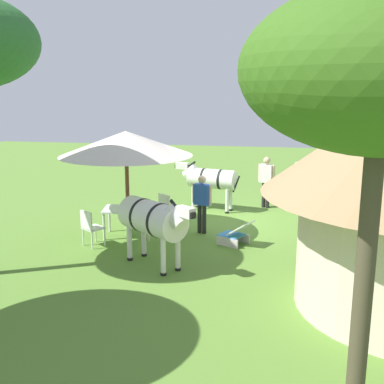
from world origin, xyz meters
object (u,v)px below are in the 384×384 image
Objects in this scene: standing_watcher at (266,177)px; zebra_by_umbrella at (210,179)px; shade_umbrella at (126,143)px; guest_beside_umbrella at (202,199)px; patio_dining_table at (128,212)px; zebra_toward_hut at (154,219)px; acacia_tree_behind_hut at (382,73)px; patio_chair_near_lawn at (161,208)px; patio_chair_near_hut at (90,226)px; striped_lounge_chair at (235,234)px; zebra_nearest_camera at (330,182)px.

standing_watcher is 0.77× the size of zebra_by_umbrella.
standing_watcher reaches higher than zebra_by_umbrella.
shade_umbrella is 2.42m from guest_beside_umbrella.
guest_beside_umbrella is (-1.83, -0.58, 0.29)m from patio_dining_table.
zebra_toward_hut reaches higher than zebra_by_umbrella.
shade_umbrella is 1.76m from patio_dining_table.
zebra_by_umbrella is at bearing -148.84° from zebra_toward_hut.
acacia_tree_behind_hut is (-2.87, 9.90, 2.91)m from zebra_by_umbrella.
guest_beside_umbrella reaches higher than patio_dining_table.
shade_umbrella is 3.72× the size of patio_chair_near_lawn.
zebra_toward_hut reaches higher than patio_chair_near_hut.
striped_lounge_chair is 4.06m from zebra_nearest_camera.
standing_watcher is at bearing 82.14° from patio_chair_near_hut.
patio_dining_table is at bearing 180.00° from shade_umbrella.
zebra_toward_hut is at bearing 122.29° from patio_dining_table.
patio_chair_near_lawn is 0.19× the size of acacia_tree_behind_hut.
standing_watcher is at bearing 108.54° from zebra_nearest_camera.
zebra_toward_hut is at bearing 134.78° from patio_chair_near_lawn.
striped_lounge_chair is 7.83m from acacia_tree_behind_hut.
patio_dining_table is at bearing 90.00° from patio_chair_near_lawn.
patio_chair_near_hut is at bearing -80.26° from zebra_toward_hut.
zebra_nearest_camera reaches higher than guest_beside_umbrella.
acacia_tree_behind_hut is at bearing -15.17° from patio_chair_near_hut.
zebra_nearest_camera reaches higher than zebra_by_umbrella.
standing_watcher is 3.93m from striped_lounge_chair.
zebra_nearest_camera is at bearing -151.10° from shade_umbrella.
striped_lounge_chair is 2.48m from zebra_toward_hut.
standing_watcher is at bearing -133.16° from shade_umbrella.
standing_watcher reaches higher than patio_chair_near_lawn.
shade_umbrella is 2.45× the size of patio_dining_table.
patio_chair_near_lawn is 0.94× the size of striped_lounge_chair.
zebra_nearest_camera is at bearing -123.54° from patio_chair_near_lawn.
zebra_by_umbrella is 1.11× the size of zebra_toward_hut.
shade_umbrella is 2.64m from zebra_toward_hut.
zebra_toward_hut is (-1.21, 1.91, -1.36)m from shade_umbrella.
patio_dining_table is 0.64× the size of zebra_by_umbrella.
shade_umbrella is 1.73× the size of zebra_nearest_camera.
patio_chair_near_hut is (0.64, 0.97, -0.13)m from patio_dining_table.
patio_dining_table is 1.94m from guest_beside_umbrella.
striped_lounge_chair is 0.45× the size of zebra_by_umbrella.
acacia_tree_behind_hut reaches higher than guest_beside_umbrella.
shade_umbrella is 1.75× the size of zebra_toward_hut.
zebra_nearest_camera is 3.59m from zebra_by_umbrella.
patio_chair_near_hut and patio_chair_near_lawn have the same top height.
patio_chair_near_hut is 2.14m from zebra_toward_hut.
acacia_tree_behind_hut reaches higher than striped_lounge_chair.
zebra_by_umbrella is at bearing -83.66° from patio_chair_near_lawn.
standing_watcher is 2.02m from zebra_nearest_camera.
acacia_tree_behind_hut is at bearing -136.98° from striped_lounge_chair.
zebra_nearest_camera reaches higher than patio_chair_near_lawn.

